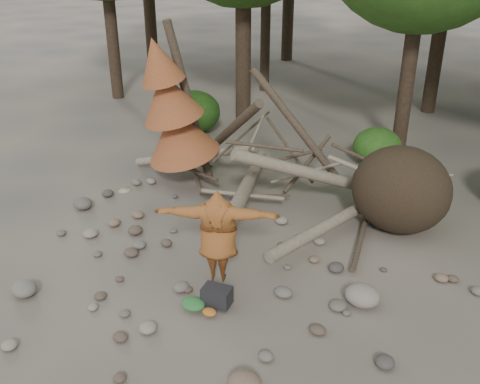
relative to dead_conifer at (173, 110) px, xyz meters
The scene contains 13 objects.
ground 5.05m from the dead_conifer, 47.26° to the right, with size 120.00×120.00×0.00m, color #514C44.
deadfall_pile 5.33m from the dead_conifer, ahead, with size 8.55×5.24×3.30m.
dead_conifer is the anchor object (origin of this frame).
bush_left 4.72m from the dead_conifer, 121.92° to the left, with size 1.80×1.80×1.44m, color #244D14.
bush_mid 6.11m from the dead_conifer, 48.52° to the left, with size 1.40×1.40×1.12m, color #30621C.
frisbee_thrower 4.80m from the dead_conifer, 40.27° to the right, with size 3.21×1.61×1.87m.
backpack 5.76m from the dead_conifer, 42.57° to the right, with size 0.51×0.34×0.34m, color black.
cloth_green 5.81m from the dead_conifer, 47.14° to the right, with size 0.45×0.38×0.17m, color #2A6B2F.
cloth_orange 6.04m from the dead_conifer, 44.48° to the right, with size 0.26×0.22×0.10m, color #B9631F.
boulder_front_left 5.78m from the dead_conifer, 81.34° to the right, with size 0.49×0.45×0.30m, color slate.
boulder_front_right 7.76m from the dead_conifer, 42.70° to the right, with size 0.53×0.47×0.32m, color #775D4A.
boulder_mid_right 6.79m from the dead_conifer, 19.45° to the right, with size 0.65×0.58×0.39m, color gray.
boulder_mid_left 3.22m from the dead_conifer, 114.09° to the right, with size 0.49×0.44×0.29m, color #5D554E.
Camera 1 is at (5.57, -6.61, 5.96)m, focal length 40.00 mm.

